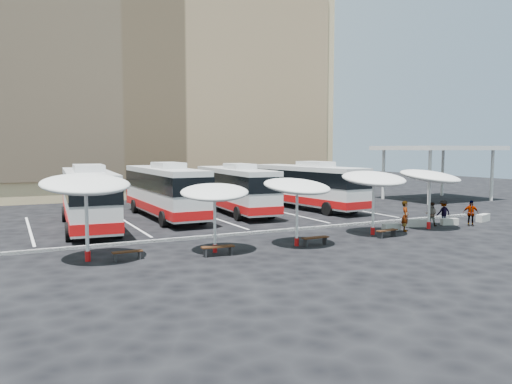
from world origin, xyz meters
name	(u,v)px	position (x,y,z in m)	size (l,w,h in m)	color
ground	(264,235)	(0.00, 0.00, 0.00)	(120.00, 120.00, 0.00)	black
sandstone_building	(133,80)	(0.00, 31.87, 12.63)	(42.00, 18.25, 29.60)	tan
service_canopy	(438,149)	(24.00, 10.00, 4.87)	(10.00, 8.00, 5.20)	silver
curb_divider	(260,232)	(0.00, 0.50, 0.07)	(34.00, 0.25, 0.15)	black
bay_lines	(213,218)	(0.00, 8.00, 0.01)	(24.15, 12.00, 0.01)	white
bus_0	(88,196)	(-8.67, 6.88, 2.04)	(3.59, 12.76, 4.00)	silver
bus_1	(164,189)	(-3.11, 9.43, 2.04)	(3.00, 12.60, 4.00)	silver
bus_2	(235,188)	(2.49, 9.62, 1.96)	(3.40, 12.21, 3.83)	silver
bus_3	(307,185)	(8.88, 9.38, 2.01)	(3.78, 12.56, 3.93)	silver
sunshade_0	(86,185)	(-10.05, -2.53, 3.39)	(4.10, 4.15, 3.99)	silver
sunshade_1	(215,192)	(-4.33, -3.29, 2.88)	(4.18, 4.20, 3.39)	silver
sunshade_2	(297,187)	(-0.01, -3.67, 3.03)	(3.96, 3.99, 3.57)	silver
sunshade_3	(374,179)	(5.62, -2.80, 3.22)	(4.16, 4.20, 3.79)	silver
sunshade_4	(430,177)	(10.13, -2.64, 3.23)	(4.75, 4.77, 3.80)	silver
wood_bench_0	(127,253)	(-8.44, -3.10, 0.31)	(1.34, 0.38, 0.41)	black
wood_bench_1	(218,248)	(-4.52, -4.11, 0.36)	(1.56, 0.53, 0.47)	black
wood_bench_2	(315,239)	(0.89, -4.02, 0.34)	(1.47, 0.40, 0.45)	black
wood_bench_3	(387,232)	(5.76, -3.83, 0.33)	(1.44, 0.56, 0.43)	black
conc_bench_0	(391,227)	(7.54, -2.20, 0.22)	(1.19, 0.40, 0.45)	#989892
conc_bench_1	(416,223)	(9.99, -1.74, 0.25)	(1.32, 0.44, 0.49)	#989892
conc_bench_2	(450,222)	(12.51, -2.11, 0.21)	(1.12, 0.37, 0.42)	#989892
conc_bench_3	(483,218)	(15.81, -1.99, 0.25)	(1.31, 0.44, 0.49)	#989892
passenger_0	(405,216)	(8.14, -2.73, 0.92)	(0.67, 0.44, 1.83)	black
passenger_1	(432,214)	(11.18, -1.85, 0.76)	(0.74, 0.58, 1.52)	black
passenger_2	(471,213)	(13.36, -3.02, 0.82)	(0.97, 0.40, 1.65)	black
passenger_3	(443,212)	(12.51, -1.59, 0.79)	(1.02, 0.59, 1.58)	black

